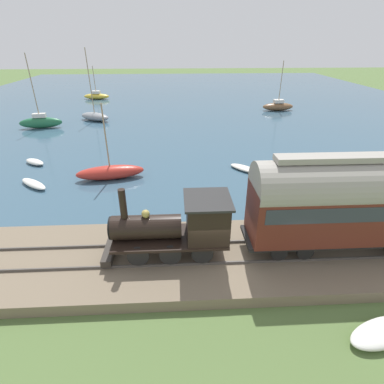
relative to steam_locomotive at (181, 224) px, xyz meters
name	(u,v)px	position (x,y,z in m)	size (l,w,h in m)	color
ground_plane	(215,265)	(-0.19, -1.58, -2.21)	(200.00, 200.00, 0.00)	#516B38
harbor_water	(185,98)	(43.06, -1.58, -2.20)	(80.00, 80.00, 0.01)	#38566B
rail_embankment	(215,258)	(0.00, -1.58, -1.94)	(5.53, 56.00, 0.66)	#756651
steam_locomotive	(181,224)	(0.00, 0.00, 0.00)	(2.11, 5.62, 3.31)	black
passenger_coach	(355,200)	(0.00, -7.58, 1.00)	(2.25, 9.37, 4.61)	black
sailboat_brown	(278,106)	(32.48, -14.72, -1.59)	(1.76, 4.55, 6.68)	brown
sailboat_red	(110,172)	(9.82, 5.08, -1.67)	(2.14, 5.10, 5.55)	#B72D23
sailboat_green	(41,122)	(24.57, 15.83, -1.49)	(1.64, 4.83, 8.04)	#236B42
sailboat_yellow	(97,96)	(42.96, 13.61, -1.66)	(1.83, 4.42, 5.31)	gold
sailboat_gray	(95,116)	(27.82, 10.38, -1.65)	(3.47, 4.45, 8.46)	gray
rowboat_mid_harbor	(34,184)	(8.77, 10.33, -2.01)	(2.36, 2.66, 0.38)	silver
rowboat_near_shore	(245,168)	(10.83, -5.32, -2.04)	(2.60, 2.55, 0.31)	beige
rowboat_off_pier	(35,162)	(13.06, 11.98, -2.00)	(1.85, 2.16, 0.40)	silver
beached_dinghy	(383,332)	(-4.26, -7.02, -1.99)	(1.88, 3.00, 0.44)	silver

